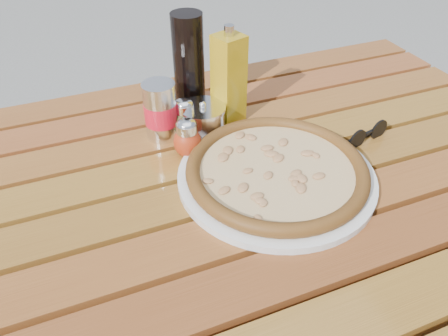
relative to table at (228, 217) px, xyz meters
name	(u,v)px	position (x,y,z in m)	size (l,w,h in m)	color
table	(228,217)	(0.00, 0.00, 0.00)	(1.40, 0.90, 0.75)	#341B0C
plate	(276,176)	(0.09, -0.01, 0.08)	(0.36, 0.36, 0.01)	silver
pizza	(277,169)	(0.09, -0.01, 0.10)	(0.35, 0.35, 0.03)	beige
pepper_shaker	(187,139)	(-0.04, 0.12, 0.11)	(0.07, 0.07, 0.08)	#BE3715
oregano_shaker	(185,118)	(-0.02, 0.19, 0.11)	(0.07, 0.07, 0.08)	#3F451B
dark_bottle	(189,65)	(0.02, 0.28, 0.19)	(0.07, 0.07, 0.22)	black
soda_can	(161,111)	(-0.06, 0.20, 0.13)	(0.07, 0.07, 0.12)	silver
olive_oil_cruet	(229,79)	(0.09, 0.21, 0.17)	(0.07, 0.07, 0.21)	#AC8612
parmesan_tin	(203,119)	(0.02, 0.19, 0.11)	(0.13, 0.13, 0.07)	white
sunglasses	(367,135)	(0.32, 0.03, 0.09)	(0.11, 0.05, 0.04)	black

